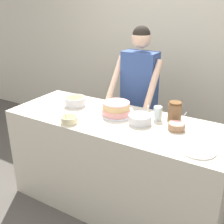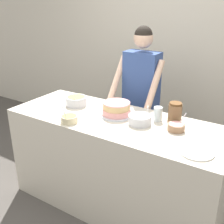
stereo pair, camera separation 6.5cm
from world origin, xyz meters
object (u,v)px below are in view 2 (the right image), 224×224
object	(u,v)px
frosting_bowl_olive	(69,119)
frosting_bowl_white	(140,119)
person_baker	(141,88)
stoneware_jar	(175,113)
frosting_bowl_yellow	(76,101)
drinking_glass	(158,114)
frosting_bowl_pink	(176,127)
ceramic_plate	(197,152)
cake	(117,109)

from	to	relation	value
frosting_bowl_olive	frosting_bowl_white	size ratio (longest dim) A/B	0.88
person_baker	stoneware_jar	world-z (taller)	person_baker
person_baker	frosting_bowl_olive	distance (m)	0.95
frosting_bowl_olive	stoneware_jar	xyz separation A→B (m)	(0.73, 0.46, 0.05)
frosting_bowl_yellow	frosting_bowl_olive	distance (m)	0.40
person_baker	frosting_bowl_yellow	bearing A→B (deg)	-123.23
drinking_glass	stoneware_jar	size ratio (longest dim) A/B	0.69
frosting_bowl_pink	ceramic_plate	xyz separation A→B (m)	(0.24, -0.25, -0.03)
cake	ceramic_plate	size ratio (longest dim) A/B	1.29
person_baker	frosting_bowl_yellow	distance (m)	0.70
drinking_glass	ceramic_plate	distance (m)	0.56
person_baker	frosting_bowl_yellow	size ratio (longest dim) A/B	8.11
frosting_bowl_pink	stoneware_jar	distance (m)	0.16
frosting_bowl_yellow	frosting_bowl_olive	xyz separation A→B (m)	(0.20, -0.34, -0.01)
frosting_bowl_yellow	frosting_bowl_pink	size ratio (longest dim) A/B	1.26
drinking_glass	stoneware_jar	xyz separation A→B (m)	(0.13, 0.03, 0.03)
frosting_bowl_yellow	drinking_glass	xyz separation A→B (m)	(0.80, 0.08, 0.01)
drinking_glass	frosting_bowl_olive	bearing A→B (deg)	-144.72
drinking_glass	stoneware_jar	bearing A→B (deg)	14.83
cake	frosting_bowl_white	size ratio (longest dim) A/B	1.60
frosting_bowl_white	drinking_glass	distance (m)	0.17
frosting_bowl_olive	cake	bearing A→B (deg)	53.65
frosting_bowl_yellow	frosting_bowl_white	bearing A→B (deg)	-4.47
drinking_glass	person_baker	bearing A→B (deg)	129.63
frosting_bowl_olive	frosting_bowl_white	distance (m)	0.58
frosting_bowl_yellow	frosting_bowl_pink	bearing A→B (deg)	-0.86
frosting_bowl_olive	ceramic_plate	distance (m)	1.04
cake	drinking_glass	size ratio (longest dim) A/B	2.50
drinking_glass	ceramic_plate	bearing A→B (deg)	-38.63
frosting_bowl_yellow	frosting_bowl_pink	world-z (taller)	frosting_bowl_pink
cake	frosting_bowl_pink	bearing A→B (deg)	-1.33
frosting_bowl_white	ceramic_plate	distance (m)	0.57
frosting_bowl_olive	frosting_bowl_pink	distance (m)	0.86
frosting_bowl_white	ceramic_plate	world-z (taller)	frosting_bowl_white
drinking_glass	ceramic_plate	xyz separation A→B (m)	(0.44, -0.35, -0.05)
frosting_bowl_white	stoneware_jar	distance (m)	0.29
cake	frosting_bowl_yellow	bearing A→B (deg)	179.71
frosting_bowl_pink	frosting_bowl_white	distance (m)	0.30
person_baker	frosting_bowl_yellow	world-z (taller)	person_baker
drinking_glass	cake	bearing A→B (deg)	-166.17
frosting_bowl_yellow	frosting_bowl_olive	bearing A→B (deg)	-59.17
frosting_bowl_pink	ceramic_plate	world-z (taller)	frosting_bowl_pink
cake	frosting_bowl_olive	bearing A→B (deg)	-126.35
ceramic_plate	frosting_bowl_olive	bearing A→B (deg)	-175.81
ceramic_plate	frosting_bowl_yellow	bearing A→B (deg)	167.95
drinking_glass	frosting_bowl_yellow	bearing A→B (deg)	-174.02
ceramic_plate	stoneware_jar	size ratio (longest dim) A/B	1.33
frosting_bowl_olive	drinking_glass	size ratio (longest dim) A/B	1.38
drinking_glass	frosting_bowl_white	bearing A→B (deg)	-124.67
frosting_bowl_white	drinking_glass	world-z (taller)	frosting_bowl_white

